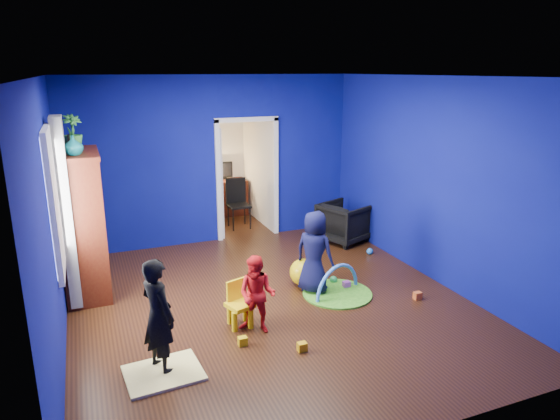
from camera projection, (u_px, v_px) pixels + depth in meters
name	position (u px, v px, depth m)	size (l,w,h in m)	color
floor	(271.00, 303.00, 6.58)	(5.00, 5.50, 0.01)	black
ceiling	(269.00, 76.00, 5.79)	(5.00, 5.50, 0.01)	white
wall_back	(214.00, 161.00, 8.64)	(5.00, 0.02, 2.90)	navy
wall_front	(400.00, 281.00, 3.73)	(5.00, 0.02, 2.90)	navy
wall_left	(50.00, 219.00, 5.29)	(0.02, 5.50, 2.90)	navy
wall_right	(434.00, 181.00, 7.08)	(0.02, 5.50, 2.90)	navy
alcove	(233.00, 162.00, 9.69)	(1.00, 1.75, 2.50)	silver
armchair	(344.00, 222.00, 8.87)	(0.76, 0.78, 0.71)	black
child_black	(158.00, 316.00, 4.98)	(0.44, 0.29, 1.21)	black
child_navy	(314.00, 252.00, 6.79)	(0.56, 0.37, 1.16)	black
toddler_red	(257.00, 295.00, 5.76)	(0.45, 0.35, 0.93)	#B31317
vase	(73.00, 145.00, 6.10)	(0.23, 0.23, 0.24)	#0C4F65
potted_plant	(72.00, 132.00, 6.54)	(0.26, 0.26, 0.46)	#308533
tv_armoire	(82.00, 224.00, 6.67)	(0.58, 1.14, 1.96)	#40190A
crt_tv	(85.00, 221.00, 6.67)	(0.46, 0.70, 0.54)	silver
yellow_blanket	(164.00, 373.00, 5.05)	(0.75, 0.60, 0.03)	#F2E07A
hopper_ball	(303.00, 272.00, 7.10)	(0.39, 0.39, 0.39)	yellow
kid_chair	(240.00, 307.00, 5.95)	(0.28, 0.28, 0.50)	yellow
play_mat	(337.00, 294.00, 6.84)	(0.95, 0.95, 0.03)	green
toy_arch	(337.00, 293.00, 6.84)	(0.85, 0.85, 0.05)	#3F8CD8
window_left	(52.00, 202.00, 5.58)	(0.03, 0.95, 1.55)	white
curtain	(67.00, 214.00, 6.20)	(0.14, 0.42, 2.40)	slate
doorway	(247.00, 181.00, 8.97)	(1.16, 0.10, 2.10)	white
study_desk	(225.00, 198.00, 10.50)	(0.88, 0.44, 0.75)	#3D140A
desk_monitor	(223.00, 170.00, 10.45)	(0.40, 0.05, 0.32)	black
desk_lamp	(211.00, 172.00, 10.30)	(0.14, 0.14, 0.14)	#FFD88C
folding_chair	(239.00, 205.00, 9.62)	(0.40, 0.40, 0.92)	black
book_shelf	(221.00, 118.00, 10.15)	(0.88, 0.24, 0.04)	white
toy_0	(418.00, 296.00, 6.69)	(0.10, 0.08, 0.10)	#DA5B24
toy_1	(370.00, 251.00, 8.32)	(0.11, 0.11, 0.11)	blue
toy_2	(243.00, 341.00, 5.57)	(0.10, 0.08, 0.10)	#DBAF0B
toy_3	(333.00, 279.00, 7.20)	(0.11, 0.11, 0.11)	green
toy_4	(346.00, 285.00, 7.03)	(0.10, 0.08, 0.10)	#C74AC4
toy_5	(302.00, 347.00, 5.46)	(0.10, 0.08, 0.10)	#DD9E0B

